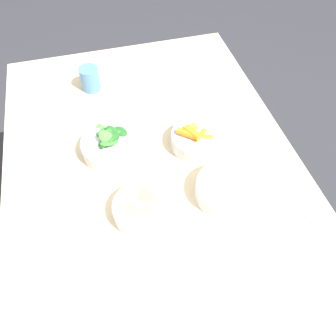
% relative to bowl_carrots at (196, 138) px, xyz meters
% --- Properties ---
extents(ground_plane, '(10.00, 10.00, 0.00)m').
position_rel_bowl_carrots_xyz_m(ground_plane, '(0.07, -0.14, -0.76)').
color(ground_plane, '#2D2D33').
extents(dining_table, '(1.29, 0.85, 0.73)m').
position_rel_bowl_carrots_xyz_m(dining_table, '(0.07, -0.14, -0.13)').
color(dining_table, beige).
rests_on(dining_table, ground_plane).
extents(bowl_carrots, '(0.15, 0.15, 0.07)m').
position_rel_bowl_carrots_xyz_m(bowl_carrots, '(0.00, 0.00, 0.00)').
color(bowl_carrots, silver).
rests_on(bowl_carrots, dining_table).
extents(bowl_greens, '(0.17, 0.17, 0.09)m').
position_rel_bowl_carrots_xyz_m(bowl_greens, '(-0.04, -0.25, 0.00)').
color(bowl_greens, silver).
rests_on(bowl_greens, dining_table).
extents(bowl_beans_hotdog, '(0.16, 0.16, 0.05)m').
position_rel_bowl_carrots_xyz_m(bowl_beans_hotdog, '(0.19, 0.02, -0.00)').
color(bowl_beans_hotdog, silver).
rests_on(bowl_beans_hotdog, dining_table).
extents(bowl_cookies, '(0.15, 0.15, 0.05)m').
position_rel_bowl_carrots_xyz_m(bowl_cookies, '(0.19, -0.21, -0.00)').
color(bowl_cookies, white).
rests_on(bowl_cookies, dining_table).
extents(ruler, '(0.29, 0.07, 0.00)m').
position_rel_bowl_carrots_xyz_m(ruler, '(0.24, 0.21, -0.03)').
color(ruler, silver).
rests_on(ruler, dining_table).
extents(cup, '(0.07, 0.07, 0.08)m').
position_rel_bowl_carrots_xyz_m(cup, '(-0.35, -0.27, 0.01)').
color(cup, '#4C7FB7').
rests_on(cup, dining_table).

